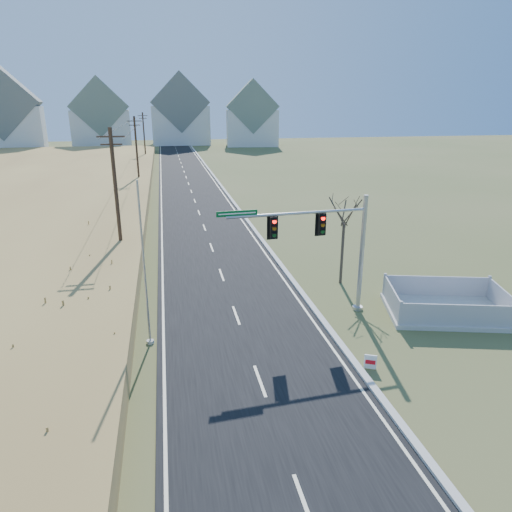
{
  "coord_description": "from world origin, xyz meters",
  "views": [
    {
      "loc": [
        -3.2,
        -17.16,
        10.42
      ],
      "look_at": [
        0.94,
        3.48,
        3.4
      ],
      "focal_mm": 32.0,
      "sensor_mm": 36.0,
      "label": 1
    }
  ],
  "objects_px": {
    "fence_enclosure": "(446,309)",
    "open_sign": "(370,362)",
    "bare_tree": "(345,209)",
    "traffic_signal_mast": "(330,242)",
    "flagpole": "(145,283)"
  },
  "relations": [
    {
      "from": "fence_enclosure",
      "to": "open_sign",
      "type": "bearing_deg",
      "value": -130.82
    },
    {
      "from": "bare_tree",
      "to": "open_sign",
      "type": "bearing_deg",
      "value": -104.1
    },
    {
      "from": "traffic_signal_mast",
      "to": "flagpole",
      "type": "xyz_separation_m",
      "value": [
        -8.99,
        -1.44,
        -0.9
      ]
    },
    {
      "from": "open_sign",
      "to": "bare_tree",
      "type": "relative_size",
      "value": 0.11
    },
    {
      "from": "traffic_signal_mast",
      "to": "flagpole",
      "type": "relative_size",
      "value": 1.03
    },
    {
      "from": "flagpole",
      "to": "open_sign",
      "type": "bearing_deg",
      "value": -23.96
    },
    {
      "from": "open_sign",
      "to": "fence_enclosure",
      "type": "bearing_deg",
      "value": 59.02
    },
    {
      "from": "open_sign",
      "to": "flagpole",
      "type": "relative_size",
      "value": 0.08
    },
    {
      "from": "fence_enclosure",
      "to": "open_sign",
      "type": "height_order",
      "value": "fence_enclosure"
    },
    {
      "from": "open_sign",
      "to": "flagpole",
      "type": "xyz_separation_m",
      "value": [
        -8.96,
        3.98,
        2.65
      ]
    },
    {
      "from": "traffic_signal_mast",
      "to": "open_sign",
      "type": "xyz_separation_m",
      "value": [
        -0.03,
        -5.42,
        -3.55
      ]
    },
    {
      "from": "flagpole",
      "to": "fence_enclosure",
      "type": "bearing_deg",
      "value": 0.63
    },
    {
      "from": "traffic_signal_mast",
      "to": "fence_enclosure",
      "type": "height_order",
      "value": "traffic_signal_mast"
    },
    {
      "from": "flagpole",
      "to": "traffic_signal_mast",
      "type": "bearing_deg",
      "value": 9.08
    },
    {
      "from": "flagpole",
      "to": "bare_tree",
      "type": "height_order",
      "value": "flagpole"
    }
  ]
}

